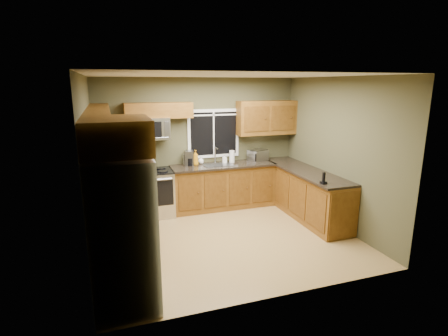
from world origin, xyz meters
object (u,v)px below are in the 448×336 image
range (153,193)px  paper_towel_roll (232,156)px  coffee_maker (189,159)px  soap_bottle_a (195,158)px  microwave (149,129)px  cordless_phone (324,180)px  refrigerator (123,232)px  toaster_oven (258,155)px  soap_bottle_b (225,159)px  kettle (187,159)px  soap_bottle_c (201,160)px

range → paper_towel_roll: bearing=4.5°
coffee_maker → soap_bottle_a: soap_bottle_a is taller
microwave → cordless_phone: 3.38m
microwave → coffee_maker: 1.02m
soap_bottle_a → microwave: bearing=179.1°
range → coffee_maker: bearing=12.2°
refrigerator → toaster_oven: refrigerator is taller
soap_bottle_b → coffee_maker: bearing=176.6°
kettle → soap_bottle_b: bearing=-4.0°
range → toaster_oven: 2.36m
paper_towel_roll → soap_bottle_b: paper_towel_roll is taller
toaster_oven → kettle: size_ratio=1.61×
microwave → refrigerator: bearing=-103.3°
microwave → coffee_maker: microwave is taller
soap_bottle_b → kettle: bearing=176.0°
refrigerator → soap_bottle_c: (1.73, 3.00, 0.12)m
range → soap_bottle_b: 1.63m
toaster_oven → coffee_maker: coffee_maker is taller
microwave → soap_bottle_b: 1.68m
refrigerator → soap_bottle_c: bearing=60.0°
kettle → cordless_phone: size_ratio=1.46×
microwave → toaster_oven: 2.38m
soap_bottle_b → soap_bottle_c: soap_bottle_b is taller
refrigerator → range: refrigerator is taller
cordless_phone → soap_bottle_b: bearing=117.9°
refrigerator → coffee_maker: 3.29m
microwave → toaster_oven: bearing=-1.1°
toaster_oven → range: bearing=-177.7°
soap_bottle_c → soap_bottle_b: bearing=-12.3°
paper_towel_roll → cordless_phone: size_ratio=1.41×
cordless_phone → refrigerator: bearing=-165.1°
soap_bottle_a → cordless_phone: size_ratio=1.58×
refrigerator → coffee_maker: bearing=63.4°
refrigerator → kettle: 3.28m
kettle → paper_towel_roll: size_ratio=1.03×
kettle → soap_bottle_b: kettle is taller
soap_bottle_a → kettle: bearing=160.7°
refrigerator → toaster_oven: 4.13m
soap_bottle_a → refrigerator: bearing=-118.8°
toaster_oven → soap_bottle_c: size_ratio=3.10×
cordless_phone → coffee_maker: bearing=131.4°
coffee_maker → soap_bottle_a: (0.12, -0.05, 0.02)m
soap_bottle_b → cordless_phone: size_ratio=0.91×
microwave → soap_bottle_b: microwave is taller
refrigerator → cordless_phone: 3.40m
coffee_maker → soap_bottle_b: size_ratio=1.63×
kettle → paper_towel_roll: (0.97, -0.05, -0.01)m
toaster_oven → paper_towel_roll: size_ratio=1.67×
range → toaster_oven: toaster_oven is taller
refrigerator → coffee_maker: refrigerator is taller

